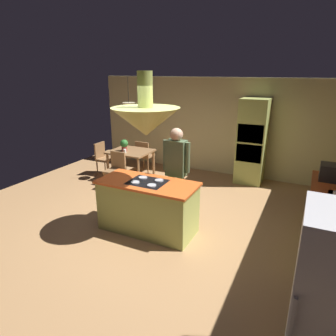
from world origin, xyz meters
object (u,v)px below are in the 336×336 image
Objects in this scene: oven_tower at (252,142)px; dining_table at (131,155)px; chair_by_back_wall at (144,154)px; cup_on_table at (125,151)px; person_at_island at (176,168)px; chair_facing_island at (116,168)px; canister_sugar at (336,198)px; potted_plant_on_table at (124,145)px; kitchen_island at (148,206)px; chair_at_corner at (103,156)px; microwave_on_counter at (334,173)px.

oven_tower is 2.03× the size of dining_table.
dining_table is 1.18× the size of chair_by_back_wall.
person_at_island is at bearing -31.77° from cup_on_table.
chair_facing_island is at bearing 158.20° from person_at_island.
potted_plant_on_table is at bearing 161.27° from canister_sugar.
kitchen_island is 2.58m from cup_on_table.
chair_at_corner is at bearing 143.45° from chair_facing_island.
kitchen_island reaches higher than chair_at_corner.
person_at_island reaches higher than dining_table.
dining_table is 4.85m from canister_sugar.
microwave_on_counter is at bearing 0.35° from chair_facing_island.
chair_facing_island and chair_at_corner have the same top height.
chair_by_back_wall is at bearing 80.71° from potted_plant_on_table.
potted_plant_on_table reaches higher than dining_table.
potted_plant_on_table is 0.65× the size of microwave_on_counter.
chair_by_back_wall is at bearing -170.24° from oven_tower.
oven_tower reaches higher than dining_table.
canister_sugar is at bearing -20.25° from dining_table.
kitchen_island is 0.82× the size of oven_tower.
kitchen_island is at bearing -47.72° from potted_plant_on_table.
canister_sugar is at bearing -17.68° from cup_on_table.
person_at_island reaches higher than kitchen_island.
microwave_on_counter is at bearing 17.14° from person_at_island.
chair_facing_island is at bearing -126.55° from chair_at_corner.
kitchen_island is 2.75m from potted_plant_on_table.
dining_table is at bearing 159.75° from canister_sugar.
microwave_on_counter reaches higher than chair_facing_island.
kitchen_island is 2.92m from canister_sugar.
dining_table is 11.40× the size of cup_on_table.
microwave_on_counter is at bearing 90.00° from canister_sugar.
chair_by_back_wall is at bearing 132.73° from person_at_island.
microwave_on_counter reaches higher than canister_sugar.
microwave_on_counter reaches higher than potted_plant_on_table.
oven_tower is 23.19× the size of cup_on_table.
oven_tower is 1.20× the size of person_at_island.
chair_at_corner is 0.88m from potted_plant_on_table.
potted_plant_on_table is (-0.12, -0.76, 0.42)m from chair_by_back_wall.
kitchen_island is 0.98× the size of person_at_island.
potted_plant_on_table is at bearing -142.66° from dining_table.
oven_tower reaches higher than chair_facing_island.
dining_table is at bearing -157.79° from oven_tower.
canister_sugar is (4.54, -1.68, 0.35)m from dining_table.
potted_plant_on_table is (-1.82, 2.01, 0.47)m from kitchen_island.
potted_plant_on_table is at bearing -96.99° from chair_at_corner.
chair_facing_island is at bearing -179.65° from microwave_on_counter.
dining_table is at bearing 90.00° from chair_by_back_wall.
kitchen_island is at bearing -108.74° from oven_tower.
cup_on_table is at bearing -154.25° from oven_tower.
oven_tower is 2.40× the size of chair_facing_island.
cup_on_table reaches higher than dining_table.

